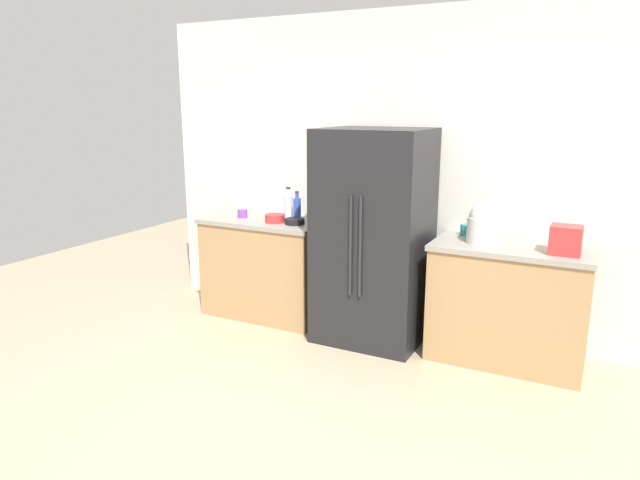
{
  "coord_description": "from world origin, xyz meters",
  "views": [
    {
      "loc": [
        1.55,
        -2.6,
        1.92
      ],
      "look_at": [
        -0.05,
        0.5,
        1.09
      ],
      "focal_mm": 32.04,
      "sensor_mm": 36.0,
      "label": 1
    }
  ],
  "objects": [
    {
      "name": "bottle_b",
      "position": [
        -1.05,
        1.81,
        1.02
      ],
      "size": [
        0.08,
        0.08,
        0.28
      ],
      "color": "white",
      "rests_on": "counter_left"
    },
    {
      "name": "cup_a",
      "position": [
        0.55,
        1.83,
        0.95
      ],
      "size": [
        0.07,
        0.07,
        0.09
      ],
      "primitive_type": "cylinder",
      "color": "teal",
      "rests_on": "counter_right"
    },
    {
      "name": "counter_left",
      "position": [
        -1.21,
        1.67,
        0.46
      ],
      "size": [
        1.14,
        0.62,
        0.91
      ],
      "color": "tan",
      "rests_on": "ground_plane"
    },
    {
      "name": "ground_plane",
      "position": [
        0.0,
        0.0,
        0.0
      ],
      "size": [
        9.92,
        9.92,
        0.0
      ],
      "primitive_type": "plane",
      "color": "tan"
    },
    {
      "name": "bowl_a",
      "position": [
        -1.06,
        1.58,
        0.94
      ],
      "size": [
        0.17,
        0.17,
        0.07
      ],
      "primitive_type": "cylinder",
      "color": "red",
      "rests_on": "counter_left"
    },
    {
      "name": "bowl_b",
      "position": [
        -0.86,
        1.59,
        0.93
      ],
      "size": [
        0.17,
        0.17,
        0.05
      ],
      "primitive_type": "cylinder",
      "color": "black",
      "rests_on": "counter_left"
    },
    {
      "name": "refrigerator",
      "position": [
        -0.13,
        1.61,
        0.87
      ],
      "size": [
        0.85,
        0.73,
        1.74
      ],
      "color": "black",
      "rests_on": "ground_plane"
    },
    {
      "name": "cup_b",
      "position": [
        -1.44,
        1.63,
        0.95
      ],
      "size": [
        0.09,
        0.09,
        0.08
      ],
      "primitive_type": "cylinder",
      "color": "purple",
      "rests_on": "counter_left"
    },
    {
      "name": "toaster",
      "position": [
        1.3,
        1.57,
        1.01
      ],
      "size": [
        0.21,
        0.18,
        0.2
      ],
      "primitive_type": "cube",
      "color": "red",
      "rests_on": "counter_right"
    },
    {
      "name": "kitchen_back_panel",
      "position": [
        0.0,
        2.03,
        1.34
      ],
      "size": [
        4.78,
        0.1,
        2.68
      ],
      "primitive_type": "cube",
      "color": "silver",
      "rests_on": "ground_plane"
    },
    {
      "name": "bottle_a",
      "position": [
        -0.93,
        1.76,
        1.02
      ],
      "size": [
        0.07,
        0.07,
        0.26
      ],
      "color": "blue",
      "rests_on": "counter_left"
    },
    {
      "name": "rice_cooker",
      "position": [
        0.73,
        1.66,
        1.05
      ],
      "size": [
        0.25,
        0.25,
        0.31
      ],
      "color": "silver",
      "rests_on": "counter_right"
    },
    {
      "name": "counter_right",
      "position": [
        0.94,
        1.67,
        0.46
      ],
      "size": [
        1.15,
        0.62,
        0.91
      ],
      "color": "tan",
      "rests_on": "ground_plane"
    }
  ]
}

